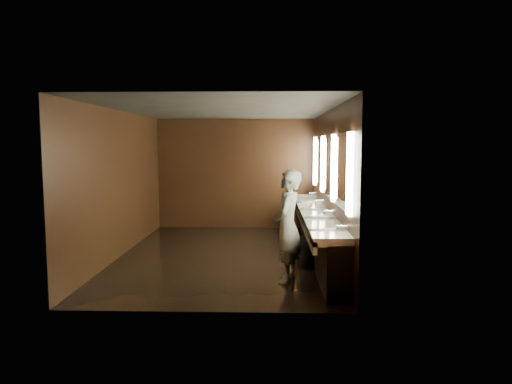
# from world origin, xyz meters

# --- Properties ---
(floor) EXTENTS (6.00, 6.00, 0.00)m
(floor) POSITION_xyz_m (0.00, 0.00, 0.00)
(floor) COLOR black
(floor) RESTS_ON ground
(ceiling) EXTENTS (4.00, 6.00, 0.02)m
(ceiling) POSITION_xyz_m (0.00, 0.00, 2.80)
(ceiling) COLOR #2D2D2B
(ceiling) RESTS_ON wall_back
(wall_back) EXTENTS (4.00, 0.02, 2.80)m
(wall_back) POSITION_xyz_m (0.00, 3.00, 1.40)
(wall_back) COLOR black
(wall_back) RESTS_ON floor
(wall_front) EXTENTS (4.00, 0.02, 2.80)m
(wall_front) POSITION_xyz_m (0.00, -3.00, 1.40)
(wall_front) COLOR black
(wall_front) RESTS_ON floor
(wall_left) EXTENTS (0.02, 6.00, 2.80)m
(wall_left) POSITION_xyz_m (-2.00, 0.00, 1.40)
(wall_left) COLOR black
(wall_left) RESTS_ON floor
(wall_right) EXTENTS (0.02, 6.00, 2.80)m
(wall_right) POSITION_xyz_m (2.00, 0.00, 1.40)
(wall_right) COLOR black
(wall_right) RESTS_ON floor
(sink_counter) EXTENTS (0.55, 5.40, 1.01)m
(sink_counter) POSITION_xyz_m (1.79, 0.00, 0.50)
(sink_counter) COLOR black
(sink_counter) RESTS_ON floor
(mirror_band) EXTENTS (0.06, 5.03, 1.15)m
(mirror_band) POSITION_xyz_m (1.98, -0.00, 1.75)
(mirror_band) COLOR white
(mirror_band) RESTS_ON wall_right
(person) EXTENTS (0.56, 0.72, 1.77)m
(person) POSITION_xyz_m (1.16, -1.62, 0.88)
(person) COLOR #80B2C0
(person) RESTS_ON floor
(trash_bin) EXTENTS (0.45, 0.45, 0.56)m
(trash_bin) POSITION_xyz_m (1.58, -0.83, 0.28)
(trash_bin) COLOR black
(trash_bin) RESTS_ON floor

